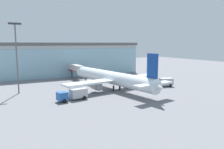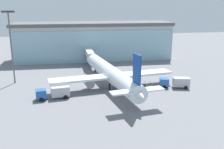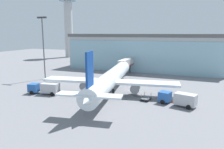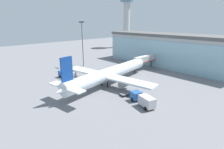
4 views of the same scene
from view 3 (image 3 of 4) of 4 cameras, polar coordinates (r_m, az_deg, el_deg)
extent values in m
plane|color=slate|center=(48.50, -2.26, -6.15)|extent=(240.00, 240.00, 0.00)
cube|color=#B1B1B1|center=(86.05, 8.27, 5.46)|extent=(58.16, 16.19, 12.63)
cube|color=#8EB8CA|center=(78.93, 6.97, 4.56)|extent=(56.61, 1.87, 11.37)
cube|color=#575757|center=(85.70, 8.40, 10.07)|extent=(59.32, 16.52, 1.20)
cube|color=beige|center=(74.00, 3.75, 3.16)|extent=(2.23, 12.02, 2.40)
cube|color=red|center=(74.14, 3.74, 2.36)|extent=(2.28, 12.02, 0.30)
cylinder|color=#4C4C51|center=(78.68, 4.68, 1.56)|extent=(0.70, 0.70, 3.14)
cylinder|color=#B6B6B6|center=(133.05, -11.25, 11.43)|extent=(4.66, 4.66, 32.21)
cylinder|color=#59595E|center=(69.88, -17.43, 6.25)|extent=(0.36, 0.36, 18.39)
cube|color=#333338|center=(69.85, -17.87, 13.99)|extent=(3.20, 0.40, 0.50)
cylinder|color=white|center=(52.16, -0.22, -0.98)|extent=(8.67, 35.72, 3.77)
cone|color=white|center=(69.34, 2.97, 1.94)|extent=(4.15, 3.49, 3.77)
cone|color=white|center=(35.57, -6.49, -6.68)|extent=(3.91, 4.43, 3.39)
cube|color=white|center=(50.55, -0.66, -1.80)|extent=(31.76, 8.54, 0.50)
cube|color=white|center=(36.31, -6.00, -5.37)|extent=(11.23, 3.91, 0.30)
cube|color=navy|center=(35.84, -5.89, 1.37)|extent=(0.80, 3.22, 5.83)
cylinder|color=gray|center=(52.95, -6.86, -2.80)|extent=(2.52, 3.46, 2.10)
cylinder|color=gray|center=(50.38, 6.13, -3.48)|extent=(2.52, 3.46, 2.10)
cylinder|color=black|center=(50.42, -2.17, -4.54)|extent=(0.50, 0.50, 1.60)
cylinder|color=black|center=(49.92, 0.36, -4.69)|extent=(0.50, 0.50, 1.60)
cylinder|color=black|center=(66.90, 2.52, -0.71)|extent=(0.40, 0.40, 1.60)
cube|color=#2659A5|center=(54.97, -19.71, -3.24)|extent=(2.46, 2.46, 1.90)
cube|color=#B2B2B7|center=(52.82, -15.87, -3.40)|extent=(4.25, 2.69, 2.20)
cylinder|color=black|center=(54.31, -20.26, -4.47)|extent=(0.93, 0.41, 0.90)
cylinder|color=black|center=(56.09, -19.04, -3.92)|extent=(0.93, 0.41, 0.90)
cylinder|color=black|center=(51.69, -15.41, -4.95)|extent=(0.93, 0.41, 0.90)
cylinder|color=black|center=(53.56, -14.30, -4.34)|extent=(0.93, 0.41, 0.90)
cube|color=#2659A5|center=(46.07, 13.66, -5.55)|extent=(2.74, 2.74, 1.90)
cube|color=#B2B2B7|center=(44.64, 18.64, -6.15)|extent=(4.46, 3.25, 2.20)
cylinder|color=black|center=(45.38, 13.05, -7.03)|extent=(0.95, 0.54, 0.90)
cylinder|color=black|center=(47.32, 14.14, -6.34)|extent=(0.95, 0.54, 0.90)
cylinder|color=black|center=(43.68, 19.35, -8.08)|extent=(0.95, 0.54, 0.90)
cylinder|color=black|center=(45.70, 20.20, -7.30)|extent=(0.95, 0.54, 0.90)
cube|color=slate|center=(47.32, 8.92, -6.05)|extent=(1.85, 2.93, 0.16)
cylinder|color=black|center=(46.19, 9.36, -6.87)|extent=(0.16, 0.45, 0.44)
cylinder|color=slate|center=(45.95, 9.40, -5.88)|extent=(0.08, 0.08, 0.90)
cylinder|color=black|center=(46.59, 7.65, -6.67)|extent=(0.16, 0.45, 0.44)
cylinder|color=slate|center=(46.35, 7.68, -5.69)|extent=(0.08, 0.08, 0.90)
cylinder|color=black|center=(48.26, 10.12, -6.13)|extent=(0.16, 0.45, 0.44)
cylinder|color=slate|center=(48.02, 10.15, -5.18)|extent=(0.08, 0.08, 0.90)
cylinder|color=black|center=(48.63, 8.48, -5.94)|extent=(0.16, 0.45, 0.44)
cylinder|color=slate|center=(48.40, 8.50, -5.00)|extent=(0.08, 0.08, 0.90)
cone|color=orange|center=(46.42, -5.37, -6.61)|extent=(0.36, 0.36, 0.55)
cone|color=orange|center=(46.82, 15.38, -6.81)|extent=(0.36, 0.36, 0.55)
camera|label=1|loc=(49.33, -79.26, 1.34)|focal=35.00mm
camera|label=2|loc=(34.18, -99.53, 9.27)|focal=42.00mm
camera|label=4|loc=(23.44, 81.10, 13.71)|focal=28.00mm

